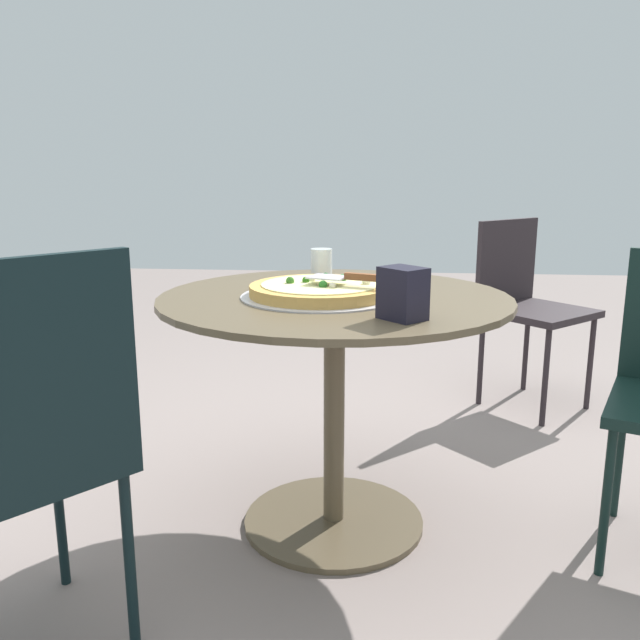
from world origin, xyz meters
The scene contains 8 objects.
ground_plane centered at (0.00, 0.00, 0.00)m, with size 10.00×10.00×0.00m, color gray.
patio_table centered at (0.00, 0.00, 0.51)m, with size 0.98×0.98×0.70m.
pizza_on_tray centered at (-0.04, -0.03, 0.71)m, with size 0.43×0.43×0.05m.
pizza_server centered at (0.04, -0.06, 0.76)m, with size 0.21×0.12×0.02m.
drinking_cup centered at (-0.06, 0.29, 0.74)m, with size 0.07×0.07×0.09m, color white.
napkin_dispenser centered at (0.18, -0.28, 0.76)m, with size 0.10×0.08×0.12m, color black.
patio_chair_far centered at (-0.58, -0.65, 0.52)m, with size 0.56×0.56×0.89m.
patio_chair_corner centered at (0.76, 1.14, 0.49)m, with size 0.55×0.55×0.82m.
Camera 1 is at (0.13, -1.79, 1.04)m, focal length 36.94 mm.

